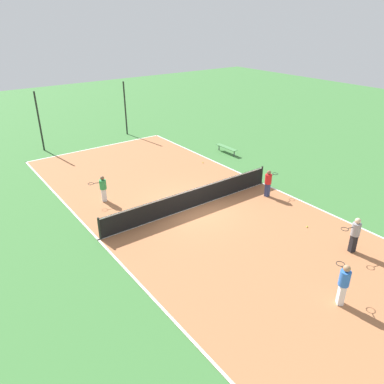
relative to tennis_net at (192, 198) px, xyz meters
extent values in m
plane|color=#3D7538|center=(0.00, 0.00, -0.57)|extent=(80.00, 80.00, 0.00)
cube|color=#AD6B42|center=(0.00, 0.00, -0.56)|extent=(10.33, 23.68, 0.02)
cube|color=white|center=(-5.12, 0.00, -0.55)|extent=(0.10, 23.68, 0.00)
cube|color=white|center=(5.12, 0.00, -0.55)|extent=(0.10, 23.68, 0.00)
cube|color=white|center=(0.00, 11.79, -0.55)|extent=(10.33, 0.10, 0.00)
cube|color=white|center=(0.00, 0.00, -0.55)|extent=(10.33, 0.10, 0.00)
cylinder|color=black|center=(-5.02, 0.00, -0.01)|extent=(0.10, 0.10, 1.08)
cylinder|color=black|center=(5.02, 0.00, -0.01)|extent=(0.10, 0.10, 1.08)
cube|color=black|center=(0.00, 0.00, -0.03)|extent=(10.03, 0.03, 1.03)
cube|color=white|center=(0.00, 0.00, 0.45)|extent=(10.03, 0.04, 0.06)
cube|color=#4C8C4C|center=(6.89, 5.21, -0.14)|extent=(0.36, 1.93, 0.04)
cylinder|color=#4C4C51|center=(6.89, 4.40, -0.36)|extent=(0.08, 0.08, 0.41)
cylinder|color=#4C4C51|center=(6.89, 6.03, -0.36)|extent=(0.08, 0.08, 0.41)
cube|color=white|center=(-3.30, 3.35, -0.19)|extent=(0.30, 0.27, 0.71)
cylinder|color=green|center=(-3.30, 3.35, 0.42)|extent=(0.45, 0.45, 0.50)
sphere|color=brown|center=(-3.30, 3.35, 0.77)|extent=(0.21, 0.21, 0.21)
cylinder|color=#262626|center=(-3.60, 3.44, 0.54)|extent=(0.28, 0.11, 0.03)
torus|color=black|center=(-3.87, 3.53, 0.54)|extent=(0.38, 0.38, 0.02)
cube|color=black|center=(3.06, -7.11, -0.15)|extent=(0.30, 0.26, 0.79)
cylinder|color=gray|center=(3.06, -7.11, 0.52)|extent=(0.44, 0.44, 0.55)
sphere|color=beige|center=(3.06, -7.11, 0.92)|extent=(0.24, 0.24, 0.24)
cylinder|color=#262626|center=(2.75, -7.02, 0.66)|extent=(0.28, 0.10, 0.03)
torus|color=black|center=(2.48, -6.95, 0.66)|extent=(0.37, 0.37, 0.02)
cube|color=white|center=(-0.10, -8.66, -0.15)|extent=(0.32, 0.32, 0.80)
cylinder|color=blue|center=(-0.10, -8.66, 0.54)|extent=(0.51, 0.51, 0.56)
sphere|color=#A87A56|center=(-0.10, -8.66, 0.94)|extent=(0.24, 0.24, 0.24)
cylinder|color=#262626|center=(0.11, -8.42, 0.68)|extent=(0.21, 0.23, 0.03)
torus|color=black|center=(0.30, -8.21, 0.68)|extent=(0.43, 0.43, 0.02)
cube|color=navy|center=(4.07, -1.35, -0.17)|extent=(0.28, 0.23, 0.75)
cylinder|color=red|center=(4.07, -1.35, 0.46)|extent=(0.40, 0.40, 0.52)
sphere|color=brown|center=(4.07, -1.35, 0.84)|extent=(0.22, 0.22, 0.22)
cylinder|color=#262626|center=(4.39, -1.31, 0.59)|extent=(0.28, 0.07, 0.03)
torus|color=black|center=(4.66, -1.28, 0.59)|extent=(0.34, 0.34, 0.02)
sphere|color=#CCE033|center=(4.32, 4.63, -0.51)|extent=(0.07, 0.07, 0.07)
sphere|color=#CCE033|center=(3.14, -4.77, -0.51)|extent=(0.07, 0.07, 0.07)
cylinder|color=black|center=(-3.37, 13.58, 1.54)|extent=(0.12, 0.12, 4.23)
cylinder|color=black|center=(3.37, 13.58, 1.54)|extent=(0.12, 0.12, 4.23)
camera|label=1|loc=(-10.06, -13.64, 8.47)|focal=35.00mm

